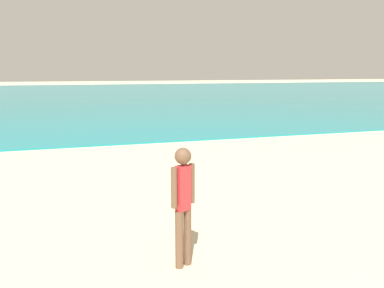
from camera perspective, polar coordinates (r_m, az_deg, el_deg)
The scene contains 2 objects.
water at distance 43.22m, azimuth -13.08°, elevation 7.56°, with size 160.00×60.00×0.06m, color teal.
person_standing at distance 4.89m, azimuth -1.38°, elevation -8.76°, with size 0.35×0.22×1.65m.
Camera 1 is at (-2.61, 1.23, 2.61)m, focal length 34.38 mm.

